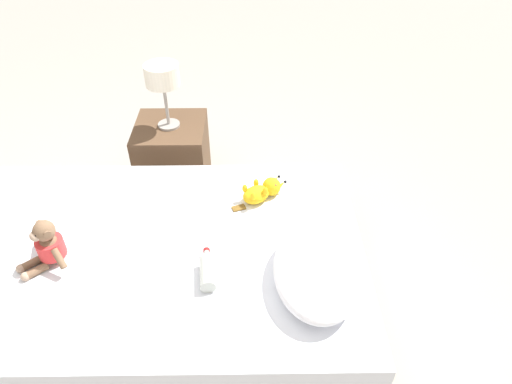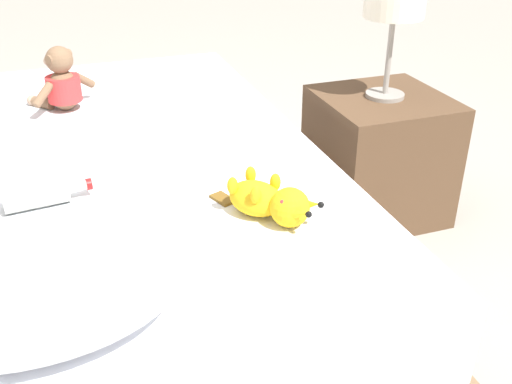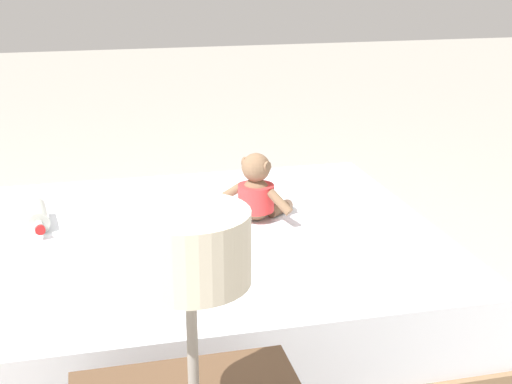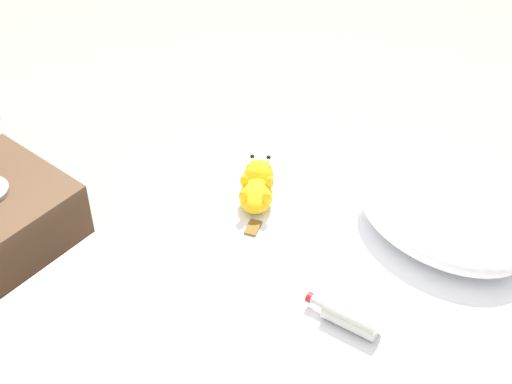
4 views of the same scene
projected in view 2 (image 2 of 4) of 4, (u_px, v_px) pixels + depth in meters
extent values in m
plane|color=#9E998E|center=(118.00, 268.00, 2.05)|extent=(16.00, 16.00, 0.00)
cube|color=#846647|center=(115.00, 242.00, 2.00)|extent=(1.34, 2.07, 0.21)
cube|color=white|center=(107.00, 185.00, 1.90)|extent=(1.30, 2.00, 0.22)
ellipsoid|color=white|center=(31.00, 293.00, 1.12)|extent=(0.59, 0.41, 0.15)
ellipsoid|color=brown|center=(64.00, 90.00, 2.15)|extent=(0.15, 0.15, 0.15)
cylinder|color=red|center=(64.00, 89.00, 2.15)|extent=(0.17, 0.17, 0.09)
sphere|color=brown|center=(59.00, 60.00, 2.10)|extent=(0.10, 0.10, 0.10)
ellipsoid|color=tan|center=(51.00, 60.00, 2.12)|extent=(0.08, 0.08, 0.04)
sphere|color=black|center=(47.00, 57.00, 2.10)|extent=(0.01, 0.01, 0.01)
sphere|color=black|center=(55.00, 55.00, 2.12)|extent=(0.01, 0.01, 0.01)
cylinder|color=brown|center=(49.00, 60.00, 2.06)|extent=(0.03, 0.03, 0.03)
cylinder|color=brown|center=(68.00, 53.00, 2.13)|extent=(0.03, 0.03, 0.03)
cylinder|color=brown|center=(43.00, 95.00, 2.07)|extent=(0.09, 0.08, 0.08)
cylinder|color=brown|center=(83.00, 80.00, 2.22)|extent=(0.09, 0.08, 0.08)
cylinder|color=brown|center=(42.00, 103.00, 2.20)|extent=(0.09, 0.10, 0.04)
cylinder|color=brown|center=(54.00, 98.00, 2.24)|extent=(0.09, 0.10, 0.04)
sphere|color=tan|center=(33.00, 100.00, 2.22)|extent=(0.04, 0.04, 0.04)
sphere|color=tan|center=(45.00, 96.00, 2.27)|extent=(0.04, 0.04, 0.04)
ellipsoid|color=yellow|center=(256.00, 198.00, 1.51)|extent=(0.18, 0.19, 0.08)
sphere|color=yellow|center=(290.00, 207.00, 1.45)|extent=(0.10, 0.10, 0.10)
cone|color=yellow|center=(311.00, 204.00, 1.45)|extent=(0.06, 0.07, 0.05)
sphere|color=black|center=(321.00, 205.00, 1.43)|extent=(0.02, 0.02, 0.02)
cone|color=yellow|center=(298.00, 214.00, 1.41)|extent=(0.06, 0.07, 0.05)
sphere|color=black|center=(309.00, 214.00, 1.39)|extent=(0.02, 0.02, 0.02)
sphere|color=red|center=(297.00, 193.00, 1.46)|extent=(0.02, 0.02, 0.02)
sphere|color=red|center=(283.00, 203.00, 1.42)|extent=(0.02, 0.02, 0.02)
ellipsoid|color=yellow|center=(275.00, 182.00, 1.51)|extent=(0.04, 0.04, 0.05)
ellipsoid|color=yellow|center=(256.00, 195.00, 1.45)|extent=(0.04, 0.04, 0.05)
ellipsoid|color=yellow|center=(251.00, 175.00, 1.54)|extent=(0.04, 0.04, 0.05)
ellipsoid|color=yellow|center=(233.00, 186.00, 1.49)|extent=(0.04, 0.04, 0.05)
cube|color=brown|center=(223.00, 199.00, 1.59)|extent=(0.06, 0.08, 0.01)
cylinder|color=#B7BCB2|center=(36.00, 195.00, 1.54)|extent=(0.17, 0.09, 0.07)
cylinder|color=#B7BCB2|center=(77.00, 186.00, 1.58)|extent=(0.05, 0.03, 0.03)
cylinder|color=red|center=(89.00, 184.00, 1.59)|extent=(0.02, 0.03, 0.03)
cube|color=brown|center=(378.00, 156.00, 2.28)|extent=(0.45, 0.45, 0.48)
cylinder|color=gray|center=(385.00, 95.00, 2.17)|extent=(0.14, 0.14, 0.02)
cylinder|color=gray|center=(389.00, 56.00, 2.10)|extent=(0.02, 0.02, 0.27)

